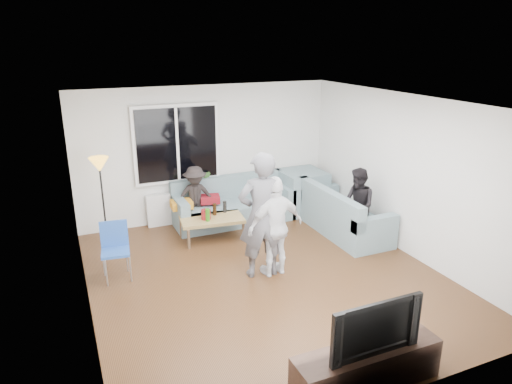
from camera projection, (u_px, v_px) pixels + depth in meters
name	position (u px, v px, depth m)	size (l,w,h in m)	color
floor	(266.00, 278.00, 7.01)	(5.00, 5.50, 0.04)	#56351C
ceiling	(267.00, 101.00, 6.18)	(5.00, 5.50, 0.04)	white
wall_back	(207.00, 153.00, 9.01)	(5.00, 0.04, 2.60)	silver
wall_front	(395.00, 286.00, 4.18)	(5.00, 0.04, 2.60)	silver
wall_left	(78.00, 222.00, 5.64)	(0.04, 5.50, 2.60)	silver
wall_right	(407.00, 175.00, 7.55)	(0.04, 5.50, 2.60)	silver
window_frame	(177.00, 144.00, 8.63)	(1.62, 0.06, 1.47)	white
window_glass	(177.00, 144.00, 8.60)	(1.50, 0.02, 1.35)	black
window_mullion	(177.00, 144.00, 8.59)	(0.05, 0.03, 1.35)	white
radiator	(181.00, 207.00, 8.99)	(1.30, 0.12, 0.62)	silver
potted_plant	(206.00, 180.00, 9.00)	(0.20, 0.16, 0.36)	#325E25
vase	(175.00, 189.00, 8.80)	(0.16, 0.16, 0.16)	silver
sofa_back_section	(234.00, 201.00, 8.98)	(2.30, 0.85, 0.85)	slate
sofa_right_section	(344.00, 210.00, 8.49)	(0.85, 2.00, 0.85)	slate
sofa_corner	(302.00, 191.00, 9.55)	(0.85, 0.85, 0.85)	slate
cushion_yellow	(182.00, 204.00, 8.55)	(0.38, 0.32, 0.14)	orange
cushion_red	(210.00, 199.00, 8.83)	(0.36, 0.30, 0.13)	maroon
coffee_table	(212.00, 228.00, 8.28)	(1.10, 0.60, 0.40)	tan
pitcher	(206.00, 214.00, 8.13)	(0.17, 0.17, 0.17)	maroon
side_chair	(116.00, 252.00, 6.81)	(0.40, 0.40, 0.86)	#2650A5
floor_lamp	(103.00, 203.00, 7.81)	(0.32, 0.32, 1.56)	yellow
player_left	(261.00, 216.00, 6.79)	(0.70, 0.46, 1.91)	#4F4F54
player_right	(275.00, 226.00, 6.87)	(0.90, 0.38, 1.54)	silver
spectator_right	(358.00, 205.00, 8.07)	(0.64, 0.50, 1.31)	black
spectator_back	(196.00, 197.00, 8.67)	(0.77, 0.44, 1.19)	black
tv_console	(366.00, 367.00, 4.75)	(1.60, 0.40, 0.44)	#34231A
television	(370.00, 324.00, 4.59)	(1.02, 0.13, 0.59)	black
bottle_c	(215.00, 209.00, 8.31)	(0.07, 0.07, 0.21)	black
bottle_b	(208.00, 215.00, 8.03)	(0.08, 0.08, 0.22)	#2F7715
bottle_e	(225.00, 207.00, 8.44)	(0.07, 0.07, 0.21)	black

